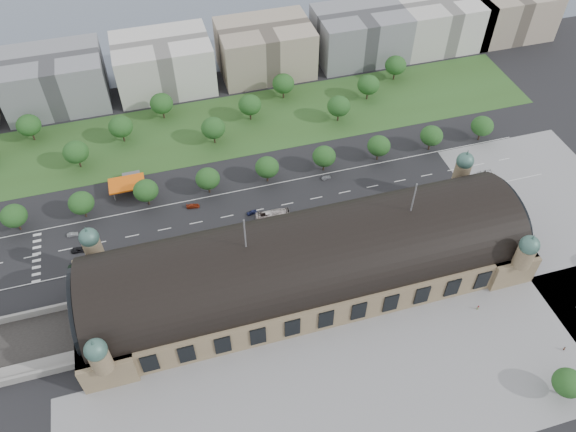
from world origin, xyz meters
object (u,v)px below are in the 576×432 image
object	(u,v)px
parked_car_4	(148,267)
bus_mid	(273,215)
traffic_car_5	(326,178)
traffic_car_2	(79,250)
traffic_car_3	(193,206)
pedestrian_1	(564,349)
parked_car_5	(240,247)
bus_east	(318,217)
parked_car_6	(174,254)
pedestrian_0	(478,308)
parked_car_0	(84,280)
bus_west	(267,227)
petrol_station	(130,181)
traffic_car_1	(73,234)
traffic_car_6	(486,173)
parked_car_2	(165,264)
parked_car_3	(173,259)
parked_car_1	(101,268)
traffic_car_4	(252,212)

from	to	relation	value
parked_car_4	bus_mid	bearing A→B (deg)	68.54
traffic_car_5	traffic_car_2	bearing A→B (deg)	89.37
traffic_car_3	pedestrian_1	distance (m)	138.44
traffic_car_5	parked_car_5	xyz separation A→B (m)	(-42.10, -26.46, 0.05)
traffic_car_2	bus_east	distance (m)	88.67
parked_car_6	pedestrian_0	world-z (taller)	pedestrian_0
traffic_car_2	pedestrian_1	size ratio (longest dim) A/B	2.83
parked_car_0	bus_west	distance (m)	66.92
traffic_car_3	parked_car_4	world-z (taller)	parked_car_4
bus_east	pedestrian_1	bearing A→B (deg)	-138.40
petrol_station	traffic_car_1	distance (m)	31.41
traffic_car_6	parked_car_2	xyz separation A→B (m)	(-133.88, -10.89, -0.17)
pedestrian_1	parked_car_3	bearing A→B (deg)	91.43
petrol_station	traffic_car_5	size ratio (longest dim) A/B	3.64
traffic_car_6	pedestrian_1	world-z (taller)	pedestrian_1
parked_car_1	parked_car_5	distance (m)	49.44
traffic_car_1	pedestrian_1	xyz separation A→B (m)	(146.87, -92.08, 0.29)
traffic_car_4	parked_car_4	bearing A→B (deg)	-77.05
traffic_car_2	pedestrian_0	size ratio (longest dim) A/B	2.73
petrol_station	parked_car_6	distance (m)	42.81
parked_car_6	bus_west	bearing A→B (deg)	59.36
parked_car_4	parked_car_5	distance (m)	33.48
petrol_station	parked_car_3	distance (m)	44.59
petrol_station	bus_west	size ratio (longest dim) A/B	1.31
traffic_car_2	traffic_car_5	xyz separation A→B (m)	(98.72, 11.45, -0.11)
traffic_car_4	bus_mid	distance (m)	8.75
parked_car_3	parked_car_6	bearing A→B (deg)	130.48
traffic_car_2	parked_car_3	size ratio (longest dim) A/B	1.44
parked_car_5	bus_mid	bearing A→B (deg)	87.14
traffic_car_2	bus_mid	distance (m)	72.02
parked_car_1	parked_car_0	bearing A→B (deg)	-87.87
parked_car_4	bus_west	xyz separation A→B (m)	(44.99, 6.00, 0.72)
traffic_car_4	parked_car_0	bearing A→B (deg)	-84.32
parked_car_1	parked_car_5	xyz separation A→B (m)	(49.28, -4.00, -0.07)
parked_car_4	parked_car_5	bearing A→B (deg)	55.83
parked_car_0	pedestrian_0	xyz separation A→B (m)	(125.12, -48.18, 0.19)
traffic_car_2	parked_car_1	bearing A→B (deg)	37.93
pedestrian_0	bus_mid	bearing A→B (deg)	157.80
traffic_car_6	petrol_station	bearing A→B (deg)	-101.71
petrol_station	traffic_car_6	world-z (taller)	petrol_station
traffic_car_3	parked_car_0	xyz separation A→B (m)	(-42.10, -24.97, 0.06)
parked_car_0	bus_mid	distance (m)	71.25
parked_car_0	bus_east	world-z (taller)	bus_east
pedestrian_0	pedestrian_1	world-z (taller)	pedestrian_0
petrol_station	bus_east	xyz separation A→B (m)	(66.87, -38.28, -1.47)
parked_car_6	bus_east	distance (m)	55.23
traffic_car_5	traffic_car_4	bearing A→B (deg)	100.10
traffic_car_3	parked_car_1	distance (m)	42.11
parked_car_2	traffic_car_6	bearing A→B (deg)	56.75
traffic_car_4	parked_car_2	world-z (taller)	traffic_car_4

